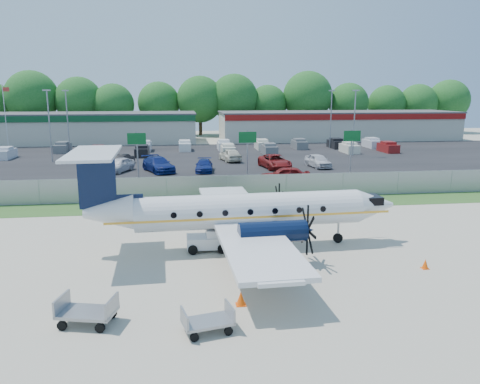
{
  "coord_description": "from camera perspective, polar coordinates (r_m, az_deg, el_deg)",
  "views": [
    {
      "loc": [
        -3.95,
        -23.92,
        8.75
      ],
      "look_at": [
        0.0,
        6.0,
        2.3
      ],
      "focal_mm": 35.0,
      "sensor_mm": 36.0,
      "label": 1
    }
  ],
  "objects": [
    {
      "name": "ground",
      "position": [
        25.77,
        1.76,
        -7.79
      ],
      "size": [
        170.0,
        170.0,
        0.0
      ],
      "primitive_type": "plane",
      "color": "#B4AC98",
      "rests_on": "ground"
    },
    {
      "name": "grass_verge",
      "position": [
        37.18,
        -1.21,
        -1.54
      ],
      "size": [
        170.0,
        4.0,
        0.02
      ],
      "primitive_type": "cube",
      "color": "#2D561E",
      "rests_on": "ground"
    },
    {
      "name": "access_road",
      "position": [
        43.98,
        -2.21,
        0.59
      ],
      "size": [
        170.0,
        8.0,
        0.02
      ],
      "primitive_type": "cube",
      "color": "black",
      "rests_on": "ground"
    },
    {
      "name": "parking_lot",
      "position": [
        64.64,
        -3.95,
        4.27
      ],
      "size": [
        170.0,
        32.0,
        0.02
      ],
      "primitive_type": "cube",
      "color": "black",
      "rests_on": "ground"
    },
    {
      "name": "perimeter_fence",
      "position": [
        38.9,
        -1.54,
        0.57
      ],
      "size": [
        120.0,
        0.06,
        1.99
      ],
      "color": "gray",
      "rests_on": "ground"
    },
    {
      "name": "building_west",
      "position": [
        88.42,
        -20.78,
        7.32
      ],
      "size": [
        46.4,
        12.4,
        5.24
      ],
      "color": "beige",
      "rests_on": "ground"
    },
    {
      "name": "building_east",
      "position": [
        91.18,
        11.8,
        7.96
      ],
      "size": [
        44.4,
        12.4,
        5.24
      ],
      "color": "beige",
      "rests_on": "ground"
    },
    {
      "name": "sign_left",
      "position": [
        47.28,
        -12.44,
        5.54
      ],
      "size": [
        1.8,
        0.26,
        5.0
      ],
      "color": "gray",
      "rests_on": "ground"
    },
    {
      "name": "sign_mid",
      "position": [
        47.62,
        0.92,
        5.87
      ],
      "size": [
        1.8,
        0.26,
        5.0
      ],
      "color": "gray",
      "rests_on": "ground"
    },
    {
      "name": "sign_right",
      "position": [
        50.41,
        13.46,
        5.89
      ],
      "size": [
        1.8,
        0.26,
        5.0
      ],
      "color": "gray",
      "rests_on": "ground"
    },
    {
      "name": "flagpole_east",
      "position": [
        83.46,
        -26.69,
        8.67
      ],
      "size": [
        1.06,
        0.12,
        10.0
      ],
      "color": "silver",
      "rests_on": "ground"
    },
    {
      "name": "light_pole_nw",
      "position": [
        64.06,
        -22.24,
        8.03
      ],
      "size": [
        0.9,
        0.35,
        9.09
      ],
      "color": "gray",
      "rests_on": "ground"
    },
    {
      "name": "light_pole_ne",
      "position": [
        66.48,
        13.77,
        8.69
      ],
      "size": [
        0.9,
        0.35,
        9.09
      ],
      "color": "gray",
      "rests_on": "ground"
    },
    {
      "name": "light_pole_sw",
      "position": [
        73.77,
        -20.31,
        8.59
      ],
      "size": [
        0.9,
        0.35,
        9.09
      ],
      "color": "gray",
      "rests_on": "ground"
    },
    {
      "name": "light_pole_se",
      "position": [
        75.88,
        11.03,
        9.19
      ],
      "size": [
        0.9,
        0.35,
        9.09
      ],
      "color": "gray",
      "rests_on": "ground"
    },
    {
      "name": "tree_line",
      "position": [
        98.39,
        -5.22,
        6.91
      ],
      "size": [
        112.0,
        6.0,
        14.0
      ],
      "primitive_type": null,
      "color": "#19571A",
      "rests_on": "ground"
    },
    {
      "name": "aircraft",
      "position": [
        26.4,
        0.34,
        -2.29
      ],
      "size": [
        18.37,
        18.13,
        5.7
      ],
      "color": "silver",
      "rests_on": "ground"
    },
    {
      "name": "pushback_tug",
      "position": [
        26.6,
        -3.83,
        -5.84
      ],
      "size": [
        2.28,
        1.63,
        1.22
      ],
      "color": "silver",
      "rests_on": "ground"
    },
    {
      "name": "baggage_cart_near",
      "position": [
        19.41,
        -18.13,
        -13.67
      ],
      "size": [
        2.37,
        1.76,
        1.12
      ],
      "color": "gray",
      "rests_on": "ground"
    },
    {
      "name": "baggage_cart_far",
      "position": [
        18.02,
        -3.97,
        -15.39
      ],
      "size": [
        2.04,
        1.48,
        0.97
      ],
      "color": "gray",
      "rests_on": "ground"
    },
    {
      "name": "cone_nose",
      "position": [
        25.69,
        21.64,
        -8.17
      ],
      "size": [
        0.35,
        0.35,
        0.5
      ],
      "color": "#F94F07",
      "rests_on": "ground"
    },
    {
      "name": "cone_port_wing",
      "position": [
        20.08,
        0.11,
        -12.86
      ],
      "size": [
        0.43,
        0.43,
        0.6
      ],
      "color": "#F94F07",
      "rests_on": "ground"
    },
    {
      "name": "cone_starboard_wing",
      "position": [
        31.16,
        -1.72,
        -3.7
      ],
      "size": [
        0.43,
        0.43,
        0.62
      ],
      "color": "#F94F07",
      "rests_on": "ground"
    },
    {
      "name": "road_car_west",
      "position": [
        42.55,
        -19.95,
        -0.54
      ],
      "size": [
        5.06,
        2.99,
        1.32
      ],
      "primitive_type": "imported",
      "rotation": [
        0.0,
        0.0,
        1.75
      ],
      "color": "#595B5E",
      "rests_on": "ground"
    },
    {
      "name": "road_car_mid",
      "position": [
        45.98,
        5.46,
        1.04
      ],
      "size": [
        5.13,
        2.63,
        1.67
      ],
      "primitive_type": "imported",
      "rotation": [
        0.0,
        0.0,
        -1.71
      ],
      "color": "maroon",
      "rests_on": "ground"
    },
    {
      "name": "parked_car_a",
      "position": [
        54.24,
        -14.5,
        2.39
      ],
      "size": [
        3.52,
        5.09,
        1.61
      ],
      "primitive_type": "imported",
      "rotation": [
        0.0,
        0.0,
        -0.38
      ],
      "color": "silver",
      "rests_on": "ground"
    },
    {
      "name": "parked_car_b",
      "position": [
        53.32,
        -9.89,
        2.44
      ],
      "size": [
        4.36,
        6.24,
        1.68
      ],
      "primitive_type": "imported",
      "rotation": [
        0.0,
        0.0,
        0.39
      ],
      "color": "navy",
      "rests_on": "ground"
    },
    {
      "name": "parked_car_c",
      "position": [
        52.87,
        -4.39,
        2.5
      ],
      "size": [
        2.26,
        4.75,
        1.34
      ],
      "primitive_type": "imported",
      "rotation": [
        0.0,
        0.0,
        -0.09
      ],
      "color": "navy",
      "rests_on": "ground"
    },
    {
      "name": "parked_car_d",
      "position": [
        55.1,
        4.26,
        2.89
      ],
      "size": [
        3.45,
        6.11,
        1.61
      ],
      "primitive_type": "imported",
      "rotation": [
        0.0,
        0.0,
        0.14
      ],
      "color": "maroon",
      "rests_on": "ground"
    },
    {
      "name": "parked_car_e",
      "position": [
        56.43,
        9.47,
        2.98
      ],
      "size": [
        2.51,
        4.9,
        1.6
      ],
      "primitive_type": "imported",
      "rotation": [
        0.0,
        0.0,
        0.14
      ],
      "color": "silver",
      "rests_on": "ground"
    },
    {
      "name": "parked_car_f",
      "position": [
        59.56,
        -14.05,
        3.25
      ],
      "size": [
        2.61,
        4.38,
        1.36
      ],
      "primitive_type": "imported",
      "rotation": [
        0.0,
        0.0,
        2.84
      ],
      "color": "black",
      "rests_on": "ground"
    },
    {
      "name": "parked_car_g",
      "position": [
        60.71,
        -1.21,
        3.77
      ],
      "size": [
        2.9,
        5.2,
        1.67
      ],
      "primitive_type": "imported",
      "rotation": [
        0.0,
        0.0,
        3.34
      ],
      "color": "beige",
      "rests_on": "ground"
    },
    {
      "name": "far_parking_rows",
      "position": [
        69.59,
        -4.22,
        4.81
      ],
      "size": [
        56.0,
        10.0,
        1.6
      ],
      "primitive_type": null,
      "color": "gray",
      "rests_on": "ground"
    }
  ]
}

